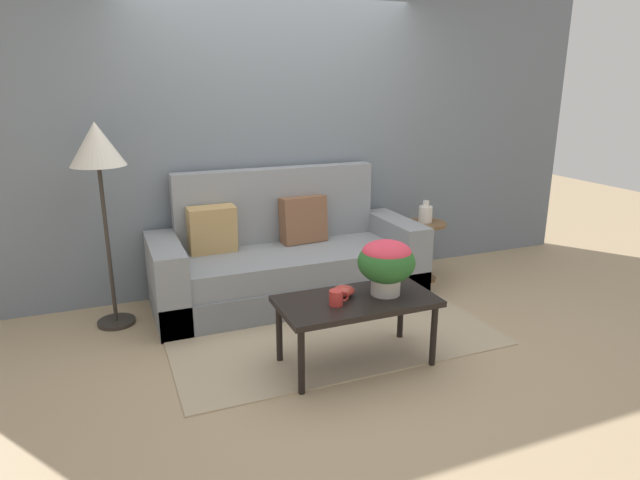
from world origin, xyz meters
name	(u,v)px	position (x,y,z in m)	size (l,w,h in m)	color
ground_plane	(324,327)	(0.00, 0.00, 0.00)	(14.00, 14.00, 0.00)	tan
wall_back	(275,138)	(0.00, 1.13, 1.33)	(6.40, 0.12, 2.66)	slate
area_rug	(318,320)	(0.00, 0.12, 0.01)	(2.35, 1.85, 0.01)	tan
couch	(287,262)	(-0.07, 0.67, 0.33)	(2.27, 0.86, 1.09)	slate
coffee_table	(356,306)	(-0.02, -0.60, 0.41)	(1.03, 0.53, 0.46)	black
side_table	(425,240)	(1.27, 0.60, 0.39)	(0.37, 0.37, 0.56)	brown
floor_lamp	(98,155)	(-1.48, 0.66, 1.31)	(0.39, 0.39, 1.55)	#2D2823
potted_plant	(386,261)	(0.19, -0.59, 0.69)	(0.38, 0.38, 0.37)	#B7B2A8
coffee_mug	(337,298)	(-0.18, -0.64, 0.51)	(0.13, 0.09, 0.10)	red
snack_bowl	(344,291)	(-0.08, -0.53, 0.50)	(0.14, 0.14, 0.07)	#B2382D
table_vase	(425,213)	(1.27, 0.61, 0.64)	(0.12, 0.12, 0.20)	silver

